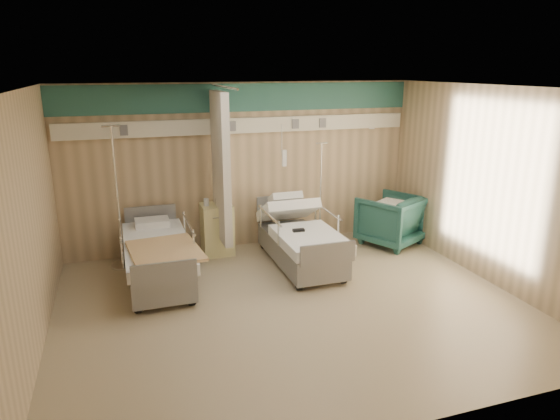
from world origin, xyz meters
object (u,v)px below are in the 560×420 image
object	(u,v)px
visitor_armchair	(391,220)
bed_right	(300,246)
iv_stand_right	(320,222)
iv_stand_left	(121,239)
bed_left	(158,262)
bedside_cabinet	(217,229)

from	to	relation	value
visitor_armchair	bed_right	bearing A→B (deg)	-14.46
bed_right	iv_stand_right	xyz separation A→B (m)	(0.70, 0.89, 0.05)
iv_stand_right	iv_stand_left	bearing A→B (deg)	-178.38
visitor_armchair	iv_stand_left	bearing A→B (deg)	-31.81
bed_left	iv_stand_right	bearing A→B (deg)	17.04
bed_left	bedside_cabinet	world-z (taller)	bedside_cabinet
bed_left	iv_stand_right	distance (m)	3.04
bed_left	iv_stand_right	world-z (taller)	iv_stand_right
bedside_cabinet	iv_stand_left	world-z (taller)	iv_stand_left
bed_right	bed_left	bearing A→B (deg)	180.00
bed_right	iv_stand_left	world-z (taller)	iv_stand_left
iv_stand_right	iv_stand_left	xyz separation A→B (m)	(-3.38, -0.10, 0.09)
bedside_cabinet	iv_stand_right	size ratio (longest dim) A/B	0.47
bed_right	visitor_armchair	distance (m)	1.90
bedside_cabinet	visitor_armchair	xyz separation A→B (m)	(3.00, -0.49, 0.02)
bed_left	iv_stand_left	world-z (taller)	iv_stand_left
bedside_cabinet	iv_stand_right	xyz separation A→B (m)	(1.85, -0.01, -0.06)
bed_right	visitor_armchair	xyz separation A→B (m)	(1.85, 0.41, 0.13)
bedside_cabinet	bed_left	bearing A→B (deg)	-139.40
visitor_armchair	iv_stand_left	size ratio (longest dim) A/B	0.44
visitor_armchair	iv_stand_right	world-z (taller)	iv_stand_right
bed_left	bedside_cabinet	size ratio (longest dim) A/B	2.54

